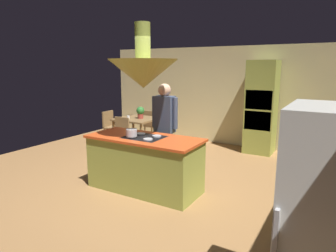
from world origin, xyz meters
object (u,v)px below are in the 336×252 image
Objects in this scene: chair_by_back_wall at (152,124)px; potted_plant_on_table at (140,112)px; refrigerator at (335,235)px; chair_at_corner at (111,125)px; oven_tower at (261,107)px; dining_table at (137,122)px; chair_facing_island at (120,133)px; cup_on_table at (128,117)px; cooking_pot_on_cooktop at (131,133)px; person_at_island at (165,124)px; kitchen_island at (145,163)px.

potted_plant_on_table reaches higher than chair_by_back_wall.
refrigerator is 6.58m from chair_at_corner.
oven_tower is at bearing -72.65° from chair_at_corner.
potted_plant_on_table is (0.11, 0.01, 0.27)m from dining_table.
dining_table is 3.21× the size of potted_plant_on_table.
chair_facing_island and chair_by_back_wall have the same top height.
cup_on_table is at bearing 84.66° from chair_by_back_wall.
oven_tower reaches higher than potted_plant_on_table.
potted_plant_on_table is (-4.39, 3.81, 0.03)m from refrigerator.
chair_facing_island is 0.82m from potted_plant_on_table.
oven_tower reaches higher than cooking_pot_on_cooktop.
chair_by_back_wall is at bearing -51.40° from chair_at_corner.
oven_tower is 5.23m from refrigerator.
cup_on_table is (-1.76, 1.18, -0.20)m from person_at_island.
chair_facing_island is at bearing 134.95° from cooking_pot_on_cooktop.
dining_table is 1.11× the size of chair_facing_island.
dining_table is 1.11× the size of chair_by_back_wall.
kitchen_island is at bearing -88.03° from person_at_island.
person_at_island is at bearing 139.76° from refrigerator.
person_at_island is 2.73m from chair_by_back_wall.
person_at_island reaches higher than chair_at_corner.
refrigerator is 5.81m from potted_plant_on_table.
cooking_pot_on_cooktop reaches higher than chair_at_corner.
person_at_island is 2.01× the size of chair_facing_island.
chair_facing_island is at bearing -90.00° from dining_table.
oven_tower is at bearing 22.88° from potted_plant_on_table.
oven_tower is at bearing 69.52° from cooking_pot_on_cooktop.
chair_facing_island is 1.00× the size of chair_by_back_wall.
oven_tower is (1.10, 3.24, 0.63)m from kitchen_island.
cooking_pot_on_cooktop is (1.63, -2.00, 0.18)m from cup_on_table.
oven_tower is 2.92m from potted_plant_on_table.
oven_tower is 3.88m from chair_at_corner.
chair_by_back_wall is (0.00, 1.37, 0.00)m from chair_facing_island.
dining_table is 0.29m from potted_plant_on_table.
chair_at_corner is at bearing 141.40° from chair_facing_island.
oven_tower is 3.21m from cup_on_table.
chair_at_corner is (-5.36, 3.80, -0.39)m from refrigerator.
chair_by_back_wall is (-1.68, 2.10, -0.50)m from person_at_island.
refrigerator reaches higher than chair_by_back_wall.
person_at_island is at bearing -119.07° from chair_at_corner.
chair_by_back_wall and chair_at_corner have the same top height.
chair_facing_island is at bearing -128.60° from chair_at_corner.
chair_at_corner is 2.90× the size of potted_plant_on_table.
oven_tower is at bearing 22.21° from dining_table.
chair_at_corner is (-0.86, -0.00, -0.15)m from dining_table.
kitchen_island reaches higher than chair_facing_island.
cooking_pot_on_cooktop is (-0.16, -0.13, 0.53)m from kitchen_island.
oven_tower is at bearing 71.27° from kitchen_island.
chair_at_corner is (-2.56, 2.10, 0.05)m from kitchen_island.
person_at_island reaches higher than cooking_pot_on_cooktop.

